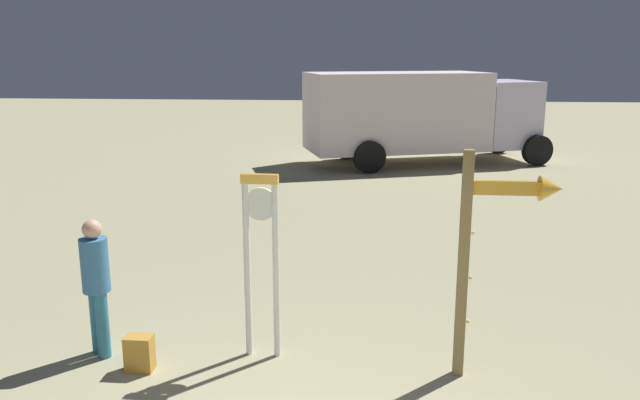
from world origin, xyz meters
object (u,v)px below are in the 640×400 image
arrow_sign (496,232)px  person_near_clock (96,281)px  backpack (140,353)px  box_truck_near (419,113)px  standing_clock (261,249)px

arrow_sign → person_near_clock: (-4.21, 0.10, -0.68)m
arrow_sign → backpack: size_ratio=6.16×
person_near_clock → arrow_sign: bearing=-1.3°
arrow_sign → box_truck_near: box_truck_near is taller
standing_clock → backpack: size_ratio=5.32×
standing_clock → person_near_clock: 1.84m
standing_clock → backpack: standing_clock is taller
box_truck_near → person_near_clock: bearing=-108.4°
standing_clock → box_truck_near: size_ratio=0.27×
arrow_sign → person_near_clock: arrow_sign is taller
standing_clock → backpack: 1.69m
person_near_clock → backpack: (0.56, -0.30, -0.68)m
backpack → box_truck_near: box_truck_near is taller
standing_clock → arrow_sign: arrow_sign is taller
backpack → box_truck_near: (3.73, 13.21, 1.33)m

